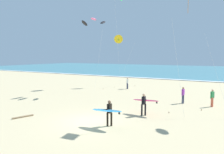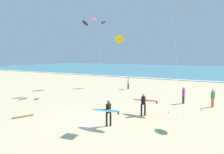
% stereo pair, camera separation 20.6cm
% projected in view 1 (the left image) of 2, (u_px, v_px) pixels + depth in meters
% --- Properties ---
extents(ground_plane, '(160.00, 160.00, 0.00)m').
position_uv_depth(ground_plane, '(91.00, 121.00, 15.33)').
color(ground_plane, '#CCB789').
extents(ocean_water, '(160.00, 60.00, 0.08)m').
position_uv_depth(ocean_water, '(203.00, 70.00, 66.28)').
color(ocean_water, teal).
rests_on(ocean_water, ground).
extents(shoreline_foam, '(160.00, 1.16, 0.01)m').
position_uv_depth(shoreline_foam, '(182.00, 80.00, 40.58)').
color(shoreline_foam, white).
rests_on(shoreline_foam, ocean_water).
extents(surfer_lead, '(2.14, 0.94, 1.71)m').
position_uv_depth(surfer_lead, '(108.00, 111.00, 14.05)').
color(surfer_lead, black).
rests_on(surfer_lead, ground).
extents(surfer_trailing, '(2.22, 0.99, 1.71)m').
position_uv_depth(surfer_trailing, '(145.00, 102.00, 16.86)').
color(surfer_trailing, black).
rests_on(surfer_trailing, ground).
extents(kite_delta_golden_mid, '(2.89, 1.71, 7.64)m').
position_uv_depth(kite_delta_golden_mid, '(119.00, 39.00, 32.20)').
color(kite_delta_golden_mid, yellow).
rests_on(kite_delta_golden_mid, ground).
extents(kite_arc_rose_high, '(3.01, 4.41, 8.96)m').
position_uv_depth(kite_arc_rose_high, '(94.00, 22.00, 25.64)').
color(kite_arc_rose_high, black).
rests_on(kite_arc_rose_high, ground).
extents(bystander_green_top, '(0.32, 0.44, 1.59)m').
position_uv_depth(bystander_green_top, '(212.00, 98.00, 19.59)').
color(bystander_green_top, '#D8593F').
rests_on(bystander_green_top, ground).
extents(bystander_white_top, '(0.36, 0.40, 1.59)m').
position_uv_depth(bystander_white_top, '(127.00, 83.00, 29.97)').
color(bystander_white_top, '#2D334C').
rests_on(bystander_white_top, ground).
extents(bystander_purple_top, '(0.23, 0.49, 1.59)m').
position_uv_depth(bystander_purple_top, '(183.00, 95.00, 20.95)').
color(bystander_purple_top, '#2D334C').
rests_on(bystander_purple_top, ground).
extents(driftwood_log, '(0.64, 1.50, 0.12)m').
position_uv_depth(driftwood_log, '(23.00, 117.00, 16.26)').
color(driftwood_log, '#846B4C').
rests_on(driftwood_log, ground).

